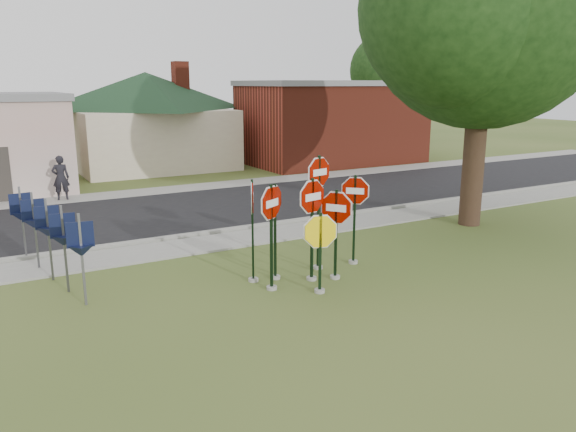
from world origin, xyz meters
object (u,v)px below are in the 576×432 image
stop_sign_center (312,215)px  stop_sign_yellow (320,244)px  oak_tree (486,4)px  stop_sign_left (271,223)px  pedestrian (61,178)px

stop_sign_center → stop_sign_yellow: stop_sign_center is taller
oak_tree → stop_sign_left: bearing=-166.0°
stop_sign_center → stop_sign_yellow: 0.97m
stop_sign_yellow → stop_sign_left: size_ratio=0.76×
oak_tree → stop_sign_center: bearing=-164.6°
stop_sign_center → pedestrian: size_ratio=1.46×
stop_sign_center → oak_tree: size_ratio=0.23×
stop_sign_left → oak_tree: (8.62, 2.15, 5.39)m
stop_sign_center → stop_sign_yellow: (-0.28, -0.79, -0.48)m
stop_sign_yellow → pedestrian: size_ratio=1.10×
stop_sign_center → stop_sign_left: bearing=-175.2°
stop_sign_center → pedestrian: (-3.80, 12.79, -0.67)m
stop_sign_center → oak_tree: 9.44m
stop_sign_yellow → pedestrian: bearing=104.5°
stop_sign_center → oak_tree: (7.49, 2.06, 5.36)m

